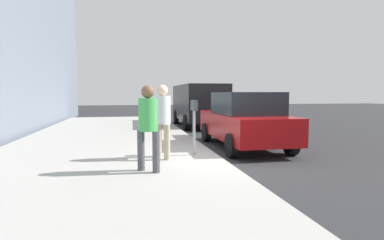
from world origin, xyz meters
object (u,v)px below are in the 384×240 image
at_px(parking_meter, 194,116).
at_px(pedestrian_bystander, 148,121).
at_px(parked_van_far, 198,103).
at_px(parked_sedan_near, 244,120).
at_px(pedestrian_at_meter, 163,115).

xyz_separation_m(parking_meter, pedestrian_bystander, (-1.45, 1.25, 0.01)).
distance_m(parking_meter, parked_van_far, 8.41).
distance_m(parking_meter, parked_sedan_near, 2.50).
bearing_deg(parked_van_far, pedestrian_bystander, 161.56).
bearing_deg(pedestrian_bystander, parked_van_far, 22.08).
distance_m(parking_meter, pedestrian_bystander, 1.91).
xyz_separation_m(pedestrian_at_meter, parked_van_far, (8.42, -2.79, 0.05)).
height_order(parking_meter, pedestrian_at_meter, pedestrian_at_meter).
relative_size(pedestrian_bystander, parked_sedan_near, 0.39).
relative_size(pedestrian_at_meter, pedestrian_bystander, 1.03).
distance_m(pedestrian_at_meter, pedestrian_bystander, 1.27).
distance_m(pedestrian_at_meter, parked_sedan_near, 3.32).
bearing_deg(pedestrian_at_meter, pedestrian_bystander, -134.61).
distance_m(parking_meter, pedestrian_at_meter, 0.87).
relative_size(pedestrian_bystander, parked_van_far, 0.33).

